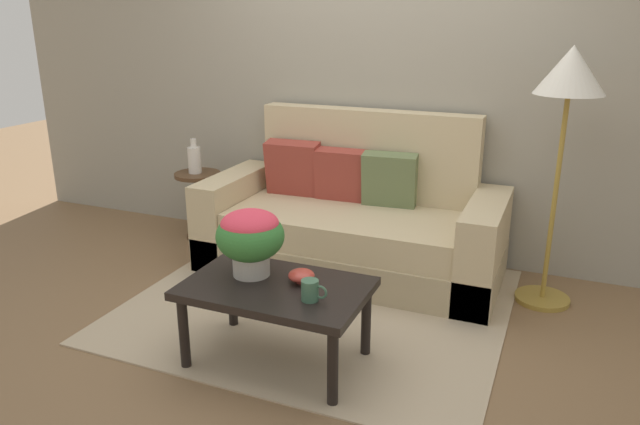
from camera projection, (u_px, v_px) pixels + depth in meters
ground_plane at (308, 316)px, 3.62m from camera, size 14.00×14.00×0.00m
wall_back at (378, 71)px, 4.31m from camera, size 6.40×0.12×2.67m
area_rug at (318, 304)px, 3.76m from camera, size 2.25×2.00×0.01m
couch at (352, 224)px, 4.21m from camera, size 2.04×0.89×1.09m
coffee_table at (276, 295)px, 3.04m from camera, size 0.92×0.59×0.44m
side_table at (199, 193)px, 4.77m from camera, size 0.36×0.36×0.54m
floor_lamp at (569, 92)px, 3.40m from camera, size 0.39×0.39×1.57m
potted_plant at (250, 236)px, 3.07m from camera, size 0.35×0.35×0.35m
coffee_mug at (311, 290)px, 2.84m from camera, size 0.13×0.08×0.10m
snack_bowl at (301, 276)px, 3.04m from camera, size 0.13×0.13×0.07m
table_vase at (194, 159)px, 4.69m from camera, size 0.10×0.10×0.27m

